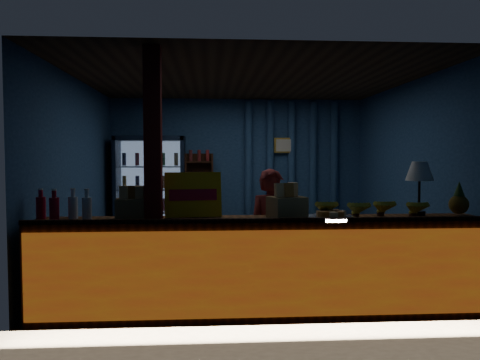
{
  "coord_description": "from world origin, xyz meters",
  "views": [
    {
      "loc": [
        -0.51,
        -6.41,
        1.56
      ],
      "look_at": [
        -0.11,
        -0.2,
        1.24
      ],
      "focal_mm": 35.0,
      "sensor_mm": 36.0,
      "label": 1
    }
  ],
  "objects_px": {
    "green_chair": "(320,231)",
    "table_lamp": "(420,173)",
    "pastry_tray": "(330,216)",
    "shopkeeper": "(272,234)"
  },
  "relations": [
    {
      "from": "green_chair",
      "to": "table_lamp",
      "type": "relative_size",
      "value": 1.1
    },
    {
      "from": "pastry_tray",
      "to": "table_lamp",
      "type": "xyz_separation_m",
      "value": [
        0.98,
        0.21,
        0.4
      ]
    },
    {
      "from": "pastry_tray",
      "to": "table_lamp",
      "type": "distance_m",
      "value": 1.08
    },
    {
      "from": "shopkeeper",
      "to": "pastry_tray",
      "type": "relative_size",
      "value": 2.87
    },
    {
      "from": "shopkeeper",
      "to": "pastry_tray",
      "type": "bearing_deg",
      "value": -45.64
    },
    {
      "from": "table_lamp",
      "to": "pastry_tray",
      "type": "bearing_deg",
      "value": -167.69
    },
    {
      "from": "green_chair",
      "to": "pastry_tray",
      "type": "bearing_deg",
      "value": 73.23
    },
    {
      "from": "pastry_tray",
      "to": "table_lamp",
      "type": "relative_size",
      "value": 0.89
    },
    {
      "from": "pastry_tray",
      "to": "table_lamp",
      "type": "bearing_deg",
      "value": 12.31
    },
    {
      "from": "green_chair",
      "to": "pastry_tray",
      "type": "height_order",
      "value": "pastry_tray"
    }
  ]
}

